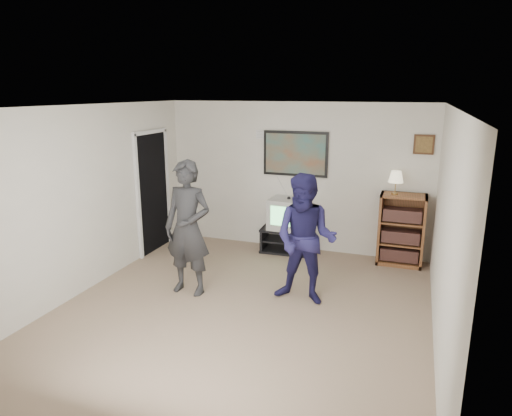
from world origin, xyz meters
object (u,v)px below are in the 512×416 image
Objects in this scene: media_stand at (286,240)px; crt_television at (289,214)px; person_tall at (188,228)px; person_short at (306,240)px; bookshelf at (401,230)px.

media_stand is 0.47m from crt_television.
person_tall is (-0.84, -1.97, 0.23)m from crt_television.
crt_television is 1.88m from person_short.
person_short is (1.54, 0.24, -0.06)m from person_tall.
bookshelf reaches higher than crt_television.
person_short is at bearing -69.41° from media_stand.
media_stand is at bearing 116.32° from person_short.
crt_television is at bearing 115.33° from person_short.
bookshelf is at bearing 39.88° from person_tall.
person_tall is (-2.65, -2.02, 0.34)m from bookshelf.
person_tall reaches higher than bookshelf.
person_short reaches higher than media_stand.
person_short is at bearing -64.70° from crt_television.
crt_television is 1.81m from bookshelf.
media_stand is at bearing 70.33° from person_tall.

